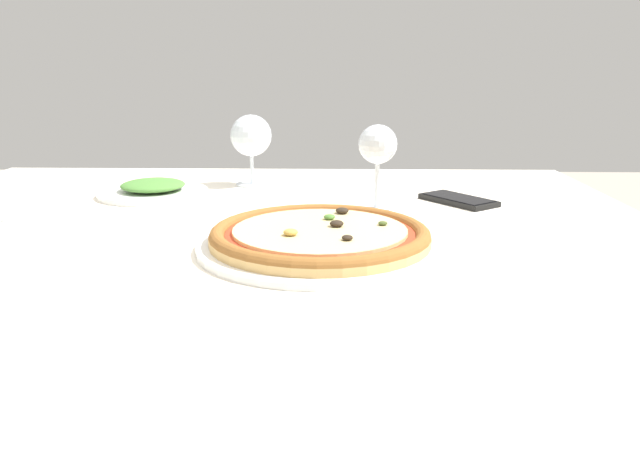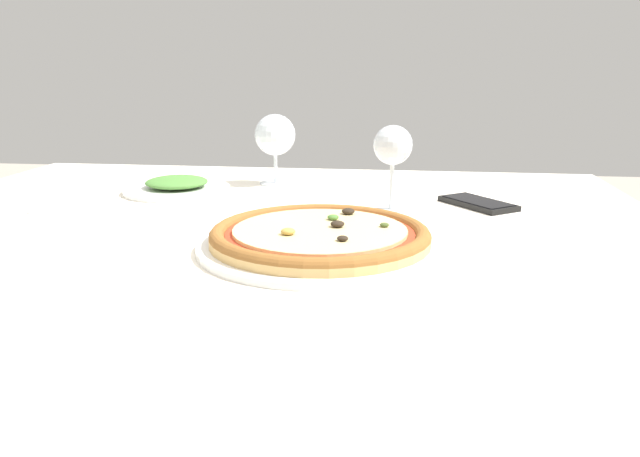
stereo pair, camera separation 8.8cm
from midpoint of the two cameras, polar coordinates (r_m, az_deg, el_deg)
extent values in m
cube|color=brown|center=(0.99, -3.49, -1.47)|extent=(1.26, 1.10, 0.04)
cube|color=white|center=(0.99, -3.50, -0.30)|extent=(1.36, 1.20, 0.01)
cylinder|color=brown|center=(1.74, -19.07, -7.97)|extent=(0.06, 0.06, 0.71)
cylinder|color=brown|center=(1.61, 20.91, -9.93)|extent=(0.06, 0.06, 0.71)
cylinder|color=white|center=(0.88, 2.84, -1.61)|extent=(0.35, 0.35, 0.01)
cylinder|color=#E0B26B|center=(0.88, 2.85, -0.92)|extent=(0.31, 0.31, 0.01)
torus|color=#935B28|center=(0.88, 2.86, -0.54)|extent=(0.31, 0.31, 0.02)
cylinder|color=#BC381E|center=(0.88, 2.86, -0.45)|extent=(0.27, 0.27, 0.00)
cylinder|color=beige|center=(0.88, 2.86, -0.20)|extent=(0.25, 0.25, 0.00)
ellipsoid|color=#4C7A33|center=(0.93, 3.91, 1.01)|extent=(0.02, 0.02, 0.01)
ellipsoid|color=#2D2319|center=(0.89, 4.44, 0.39)|extent=(0.02, 0.02, 0.01)
ellipsoid|color=#BC9342|center=(0.84, 0.03, -0.31)|extent=(0.02, 0.02, 0.01)
ellipsoid|color=#2D2319|center=(0.96, 5.20, 1.53)|extent=(0.02, 0.02, 0.01)
ellipsoid|color=#2D2319|center=(0.82, 5.15, -0.94)|extent=(0.01, 0.01, 0.01)
ellipsoid|color=#425123|center=(0.89, 8.72, 0.29)|extent=(0.01, 0.01, 0.01)
cube|color=silver|center=(1.19, -23.40, 1.32)|extent=(0.03, 0.02, 0.00)
cube|color=silver|center=(1.21, -22.96, 1.67)|extent=(0.01, 0.05, 0.00)
cube|color=silver|center=(1.21, -22.66, 1.65)|extent=(0.01, 0.05, 0.00)
cube|color=silver|center=(1.20, -22.37, 1.63)|extent=(0.01, 0.05, 0.00)
cube|color=silver|center=(1.20, -22.07, 1.60)|extent=(0.01, 0.05, 0.00)
cylinder|color=silver|center=(1.36, -2.21, 4.14)|extent=(0.07, 0.07, 0.00)
cylinder|color=silver|center=(1.36, -2.23, 5.60)|extent=(0.01, 0.01, 0.07)
sphere|color=silver|center=(1.35, -2.26, 8.55)|extent=(0.09, 0.09, 0.09)
cylinder|color=silver|center=(1.12, 8.73, 1.69)|extent=(0.06, 0.06, 0.00)
cylinder|color=silver|center=(1.12, 8.82, 3.90)|extent=(0.01, 0.01, 0.08)
sphere|color=silver|center=(1.10, 8.97, 7.54)|extent=(0.07, 0.07, 0.07)
cube|color=black|center=(1.20, 16.30, 2.20)|extent=(0.14, 0.16, 0.01)
cube|color=black|center=(1.20, 16.32, 2.46)|extent=(0.13, 0.14, 0.00)
cylinder|color=white|center=(1.30, -11.07, 3.48)|extent=(0.22, 0.22, 0.01)
ellipsoid|color=#4C8438|center=(1.30, -11.10, 4.18)|extent=(0.13, 0.13, 0.02)
camera|label=1|loc=(0.04, -87.14, 0.76)|focal=35.00mm
camera|label=2|loc=(0.04, 92.86, -0.76)|focal=35.00mm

